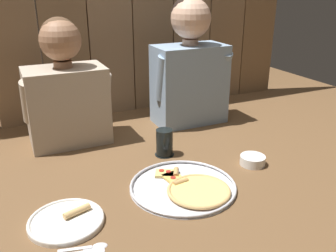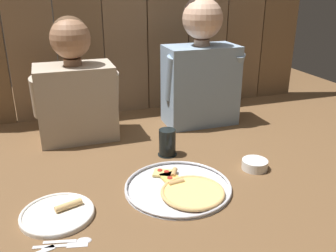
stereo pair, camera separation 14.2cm
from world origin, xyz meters
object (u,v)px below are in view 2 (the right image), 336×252
object	(u,v)px
dipping_bowl	(255,164)
diner_right	(201,66)
drinking_glass	(167,143)
pizza_tray	(182,188)
dinner_plate	(58,214)
diner_left	(75,86)

from	to	relation	value
dipping_bowl	diner_right	distance (m)	0.63
drinking_glass	diner_right	world-z (taller)	diner_right
pizza_tray	dinner_plate	bearing A→B (deg)	-177.84
dipping_bowl	pizza_tray	bearing A→B (deg)	-169.77
diner_right	drinking_glass	bearing A→B (deg)	-131.91
diner_right	pizza_tray	bearing A→B (deg)	-118.24
diner_left	dipping_bowl	bearing A→B (deg)	-41.35
dinner_plate	drinking_glass	size ratio (longest dim) A/B	2.01
drinking_glass	diner_right	distance (m)	0.50
dinner_plate	dipping_bowl	bearing A→B (deg)	5.70
pizza_tray	dinner_plate	distance (m)	0.43
diner_left	diner_right	bearing A→B (deg)	0.04
diner_left	diner_right	distance (m)	0.63
drinking_glass	diner_left	distance (m)	0.51
dinner_plate	diner_left	bearing A→B (deg)	77.87
diner_right	dipping_bowl	bearing A→B (deg)	-89.74
dinner_plate	dipping_bowl	xyz separation A→B (m)	(0.77, 0.08, 0.01)
pizza_tray	dipping_bowl	bearing A→B (deg)	10.23
drinking_glass	diner_left	world-z (taller)	diner_left
pizza_tray	diner_left	bearing A→B (deg)	115.81
drinking_glass	diner_right	xyz separation A→B (m)	(0.29, 0.32, 0.25)
dinner_plate	diner_left	size ratio (longest dim) A/B	0.42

